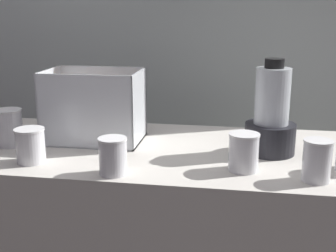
{
  "coord_description": "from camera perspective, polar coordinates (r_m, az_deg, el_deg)",
  "views": [
    {
      "loc": [
        0.23,
        -1.41,
        1.37
      ],
      "look_at": [
        0.0,
        0.0,
        0.98
      ],
      "focal_mm": 46.71,
      "sensor_mm": 36.0,
      "label": 1
    }
  ],
  "objects": [
    {
      "name": "juice_cup_carrot_right",
      "position": [
        1.31,
        9.82,
        -3.65
      ],
      "size": [
        0.09,
        0.09,
        0.11
      ],
      "color": "white",
      "rests_on": "counter"
    },
    {
      "name": "blender_pitcher",
      "position": [
        1.46,
        13.3,
        1.02
      ],
      "size": [
        0.17,
        0.17,
        0.31
      ],
      "color": "black",
      "rests_on": "counter"
    },
    {
      "name": "juice_cup_carrot_left",
      "position": [
        1.42,
        -17.5,
        -2.59
      ],
      "size": [
        0.09,
        0.09,
        0.11
      ],
      "color": "white",
      "rests_on": "counter"
    },
    {
      "name": "juice_cup_beet_far_right",
      "position": [
        1.28,
        18.84,
        -4.56
      ],
      "size": [
        0.08,
        0.08,
        0.12
      ],
      "color": "white",
      "rests_on": "counter"
    },
    {
      "name": "juice_cup_mango_far_left",
      "position": [
        1.61,
        -19.94,
        -0.45
      ],
      "size": [
        0.09,
        0.09,
        0.13
      ],
      "color": "white",
      "rests_on": "counter"
    },
    {
      "name": "carrot_display_bin",
      "position": [
        1.6,
        -9.7,
        0.92
      ],
      "size": [
        0.34,
        0.22,
        0.26
      ],
      "color": "white",
      "rests_on": "counter"
    },
    {
      "name": "juice_cup_pomegranate_middle",
      "position": [
        1.27,
        -7.19,
        -4.22
      ],
      "size": [
        0.08,
        0.08,
        0.11
      ],
      "color": "white",
      "rests_on": "counter"
    },
    {
      "name": "back_wall_unit",
      "position": [
        2.19,
        3.49,
        12.55
      ],
      "size": [
        2.6,
        0.24,
        2.5
      ],
      "color": "silver",
      "rests_on": "ground_plane"
    }
  ]
}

